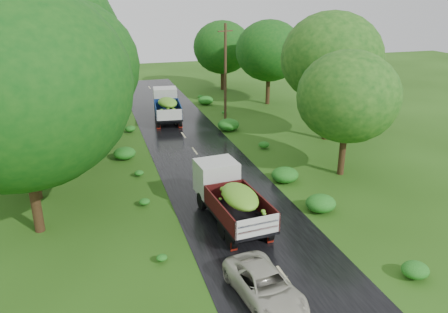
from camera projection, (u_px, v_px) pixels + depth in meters
name	position (u px, v px, depth m)	size (l,w,h in m)	color
ground	(285.00, 277.00, 17.99)	(120.00, 120.00, 0.00)	#1F420E
road	(244.00, 220.00, 22.46)	(6.50, 80.00, 0.02)	black
road_lines	(238.00, 211.00, 23.35)	(0.12, 69.60, 0.00)	#BFB78C
truck_near	(229.00, 194.00, 22.04)	(2.64, 6.26, 2.57)	black
truck_far	(167.00, 104.00, 39.61)	(2.82, 6.39, 2.60)	black
car	(265.00, 285.00, 16.54)	(1.93, 4.17, 1.16)	beige
utility_pole	(225.00, 73.00, 37.97)	(1.46, 0.58, 8.61)	#382616
trees_left	(39.00, 53.00, 30.55)	(7.45, 32.34, 10.04)	black
trees_right	(281.00, 59.00, 38.65)	(6.36, 30.96, 8.16)	black
shrubs	(201.00, 156.00, 30.39)	(11.90, 44.00, 0.70)	#185E16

